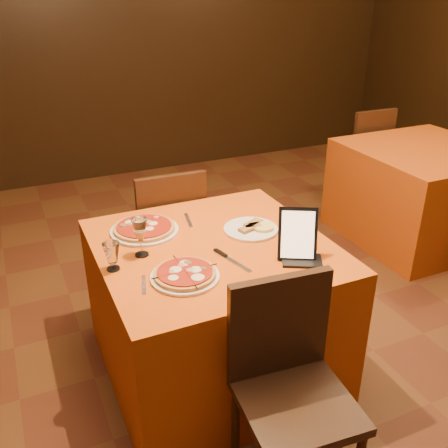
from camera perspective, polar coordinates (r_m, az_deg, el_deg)
name	(u,v)px	position (r m, az deg, el deg)	size (l,w,h in m)	color
floor	(318,370)	(2.88, 10.72, -16.08)	(6.00, 7.00, 0.01)	#5E2D19
wall_back	(131,38)	(5.39, -10.59, 20.16)	(6.00, 0.01, 2.80)	black
main_table	(214,308)	(2.62, -1.19, -9.60)	(1.10, 1.10, 0.75)	#CC510D
side_table	(421,193)	(4.31, 21.56, 3.29)	(1.10, 1.10, 0.75)	#AC410B
chair_main_near	(297,404)	(2.03, 8.35, -19.69)	(0.41, 0.41, 0.91)	#2E220F
chair_main_far	(165,233)	(3.21, -6.72, -0.99)	(0.36, 0.36, 0.91)	black
chair_side_far	(357,155)	(4.84, 15.00, 7.65)	(0.44, 0.44, 0.91)	black
pizza_near	(185,275)	(2.16, -4.49, -5.83)	(0.30, 0.30, 0.03)	white
pizza_far	(144,229)	(2.57, -9.09, -0.59)	(0.35, 0.35, 0.03)	white
cutlet_dish	(251,228)	(2.56, 3.07, -0.48)	(0.28, 0.28, 0.03)	white
wine_glass	(140,237)	(2.32, -9.53, -1.48)	(0.09, 0.09, 0.19)	#FFD990
water_glass	(112,256)	(2.25, -12.68, -3.64)	(0.07, 0.07, 0.13)	silver
tablet	(298,234)	(2.29, 8.42, -1.12)	(0.18, 0.02, 0.24)	black
knife	(232,261)	(2.28, 0.95, -4.25)	(0.25, 0.02, 0.01)	#B8B9BF
fork_near	(144,285)	(2.14, -9.14, -6.89)	(0.15, 0.02, 0.01)	silver
fork_far	(188,220)	(2.67, -4.10, 0.43)	(0.17, 0.02, 0.01)	silver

